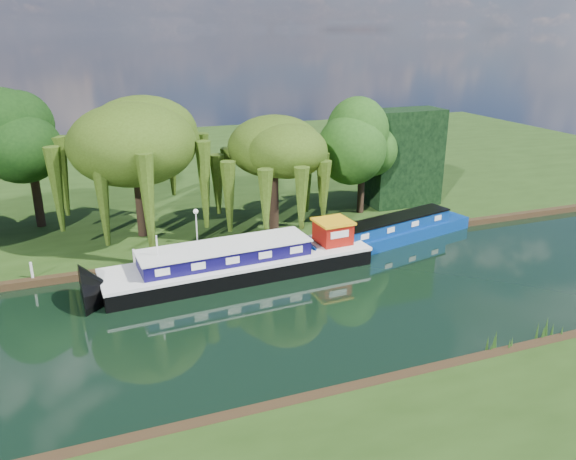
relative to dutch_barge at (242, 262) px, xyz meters
name	(u,v)px	position (x,y,z in m)	size (l,w,h in m)	color
ground	(230,319)	(-2.27, -5.33, -0.88)	(120.00, 120.00, 0.00)	black
far_bank	(147,172)	(-2.27, 28.67, -0.66)	(120.00, 52.00, 0.45)	black
dutch_barge	(242,262)	(0.00, 0.00, 0.00)	(17.09, 4.84, 3.56)	black
narrowboat	(394,232)	(11.97, 1.85, -0.17)	(13.83, 5.38, 1.99)	navy
white_cruiser	(360,246)	(9.17, 1.76, -0.88)	(1.73, 2.01, 1.06)	silver
willow_left	(135,143)	(-5.09, 8.35, 6.35)	(7.80, 7.80, 9.34)	black
willow_right	(273,158)	(4.14, 5.85, 5.04)	(6.16, 6.16, 7.50)	black
tree_far_mid	(28,141)	(-12.11, 13.15, 6.07)	(5.77, 5.77, 9.44)	black
tree_far_right	(363,146)	(12.25, 7.68, 5.06)	(4.87, 4.87, 7.98)	black
conifer_hedge	(404,157)	(16.73, 8.67, 3.57)	(6.00, 3.00, 8.00)	black
lamppost	(196,217)	(-1.77, 5.17, 1.54)	(0.36, 0.36, 2.56)	silver
mooring_posts	(189,249)	(-2.77, 3.07, 0.07)	(19.16, 0.16, 1.00)	silver
reeds_near	(421,359)	(4.61, -12.90, -0.33)	(33.70, 1.50, 1.10)	#1F4211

